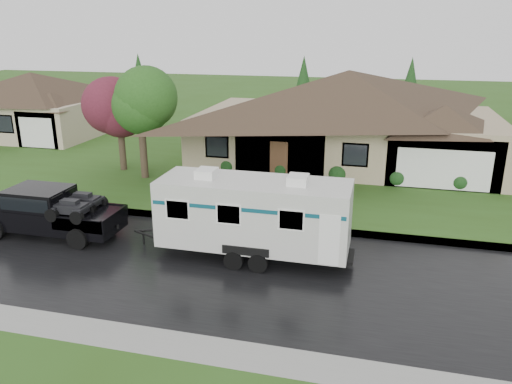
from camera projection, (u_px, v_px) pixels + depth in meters
The scene contains 11 objects.
ground at pixel (263, 249), 19.46m from camera, with size 140.00×140.00×0.00m, color #2E5219.
road at pixel (250, 272), 17.62m from camera, with size 140.00×8.00×0.01m, color black.
curb at pixel (275, 226), 21.50m from camera, with size 140.00×0.50×0.15m, color gray.
lawn at pixel (315, 155), 33.24m from camera, with size 140.00×26.00×0.15m, color #2E5219.
house_main at pixel (352, 106), 30.52m from camera, with size 19.44×10.80×6.90m.
house_far at pixel (35, 99), 38.16m from camera, with size 10.80×8.64×5.80m.
tree_left_green at pixel (140, 104), 26.89m from camera, with size 3.58×3.58×5.92m.
tree_red at pixel (119, 106), 28.55m from camera, with size 3.29×3.29×5.44m.
shrub_row at pixel (338, 172), 27.35m from camera, with size 13.60×1.00×1.00m.
pickup_truck at pixel (47, 210), 20.51m from camera, with size 5.97×2.27×1.99m.
travel_trailer at pixel (254, 213), 18.25m from camera, with size 7.37×2.59×3.30m.
Camera 1 is at (4.08, -17.29, 8.24)m, focal length 35.00 mm.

